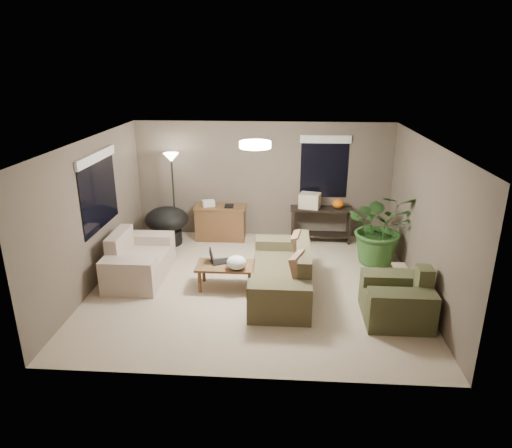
# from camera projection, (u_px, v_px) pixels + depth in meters

# --- Properties ---
(room_shell) EXTENTS (5.50, 5.50, 5.50)m
(room_shell) POSITION_uv_depth(u_px,v_px,m) (255.00, 217.00, 7.53)
(room_shell) COLOR tan
(room_shell) RESTS_ON ground
(main_sofa) EXTENTS (0.95, 2.20, 0.85)m
(main_sofa) POSITION_uv_depth(u_px,v_px,m) (283.00, 276.00, 7.62)
(main_sofa) COLOR #4B452D
(main_sofa) RESTS_ON ground
(throw_pillows) EXTENTS (0.37, 1.39, 0.47)m
(throw_pillows) POSITION_uv_depth(u_px,v_px,m) (299.00, 256.00, 7.48)
(throw_pillows) COLOR #8C7251
(throw_pillows) RESTS_ON main_sofa
(loveseat) EXTENTS (0.90, 1.60, 0.85)m
(loveseat) POSITION_uv_depth(u_px,v_px,m) (138.00, 261.00, 8.15)
(loveseat) COLOR beige
(loveseat) RESTS_ON ground
(armchair) EXTENTS (0.95, 1.00, 0.85)m
(armchair) POSITION_uv_depth(u_px,v_px,m) (397.00, 300.00, 6.81)
(armchair) COLOR #4F5130
(armchair) RESTS_ON ground
(coffee_table) EXTENTS (1.00, 0.55, 0.42)m
(coffee_table) POSITION_uv_depth(u_px,v_px,m) (226.00, 268.00, 7.74)
(coffee_table) COLOR brown
(coffee_table) RESTS_ON ground
(laptop) EXTENTS (0.41, 0.35, 0.24)m
(laptop) POSITION_uv_depth(u_px,v_px,m) (217.00, 259.00, 7.81)
(laptop) COLOR black
(laptop) RESTS_ON coffee_table
(plastic_bag) EXTENTS (0.40, 0.38, 0.23)m
(plastic_bag) POSITION_uv_depth(u_px,v_px,m) (236.00, 263.00, 7.53)
(plastic_bag) COLOR white
(plastic_bag) RESTS_ON coffee_table
(desk) EXTENTS (1.10, 0.50, 0.75)m
(desk) POSITION_uv_depth(u_px,v_px,m) (221.00, 222.00, 9.89)
(desk) COLOR brown
(desk) RESTS_ON ground
(desk_papers) EXTENTS (0.70, 0.30, 0.12)m
(desk_papers) POSITION_uv_depth(u_px,v_px,m) (213.00, 204.00, 9.75)
(desk_papers) COLOR silver
(desk_papers) RESTS_ON desk
(console_table) EXTENTS (1.30, 0.40, 0.75)m
(console_table) POSITION_uv_depth(u_px,v_px,m) (321.00, 222.00, 9.75)
(console_table) COLOR black
(console_table) RESTS_ON ground
(pumpkin) EXTENTS (0.29, 0.29, 0.21)m
(pumpkin) POSITION_uv_depth(u_px,v_px,m) (338.00, 204.00, 9.59)
(pumpkin) COLOR orange
(pumpkin) RESTS_ON console_table
(cardboard_box) EXTENTS (0.49, 0.41, 0.31)m
(cardboard_box) POSITION_uv_depth(u_px,v_px,m) (310.00, 201.00, 9.61)
(cardboard_box) COLOR beige
(cardboard_box) RESTS_ON console_table
(papasan_chair) EXTENTS (1.17, 1.17, 0.80)m
(papasan_chair) POSITION_uv_depth(u_px,v_px,m) (167.00, 223.00, 9.60)
(papasan_chair) COLOR black
(papasan_chair) RESTS_ON ground
(floor_lamp) EXTENTS (0.32, 0.32, 1.91)m
(floor_lamp) POSITION_uv_depth(u_px,v_px,m) (172.00, 168.00, 9.40)
(floor_lamp) COLOR black
(floor_lamp) RESTS_ON ground
(ceiling_fixture) EXTENTS (0.50, 0.50, 0.10)m
(ceiling_fixture) POSITION_uv_depth(u_px,v_px,m) (255.00, 145.00, 7.13)
(ceiling_fixture) COLOR white
(ceiling_fixture) RESTS_ON room_shell
(houseplant) EXTENTS (1.30, 1.45, 1.13)m
(houseplant) POSITION_uv_depth(u_px,v_px,m) (380.00, 235.00, 8.66)
(houseplant) COLOR #2D5923
(houseplant) RESTS_ON ground
(cat_scratching_post) EXTENTS (0.32, 0.32, 0.50)m
(cat_scratching_post) POSITION_uv_depth(u_px,v_px,m) (398.00, 281.00, 7.61)
(cat_scratching_post) COLOR tan
(cat_scratching_post) RESTS_ON ground
(window_left) EXTENTS (0.05, 1.56, 1.33)m
(window_left) POSITION_uv_depth(u_px,v_px,m) (98.00, 178.00, 7.81)
(window_left) COLOR black
(window_left) RESTS_ON room_shell
(window_back) EXTENTS (1.06, 0.05, 1.33)m
(window_back) POSITION_uv_depth(u_px,v_px,m) (325.00, 156.00, 9.60)
(window_back) COLOR black
(window_back) RESTS_ON room_shell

